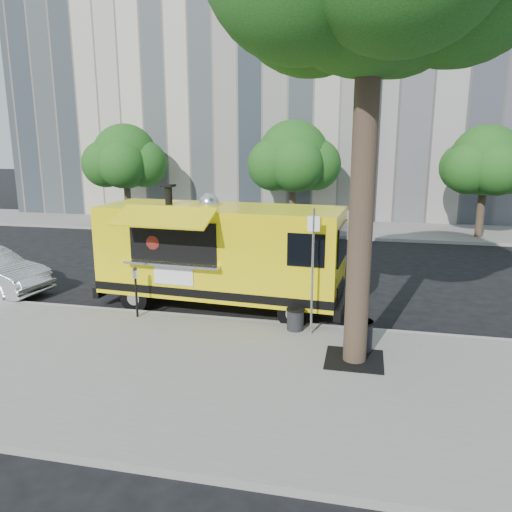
{
  "coord_description": "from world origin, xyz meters",
  "views": [
    {
      "loc": [
        2.67,
        -12.7,
        4.65
      ],
      "look_at": [
        -0.13,
        0.0,
        1.61
      ],
      "focal_mm": 35.0,
      "sensor_mm": 36.0,
      "label": 1
    }
  ],
  "objects_px": {
    "sign_post": "(313,265)",
    "trash_bin_left": "(360,334)",
    "far_tree_b": "(293,157)",
    "food_truck": "(219,253)",
    "trash_bin_right": "(295,318)",
    "parking_meter": "(136,286)",
    "far_tree_c": "(486,161)",
    "far_tree_a": "(125,157)"
  },
  "relations": [
    {
      "from": "far_tree_b",
      "to": "trash_bin_right",
      "type": "bearing_deg",
      "value": -81.31
    },
    {
      "from": "far_tree_a",
      "to": "food_truck",
      "type": "height_order",
      "value": "far_tree_a"
    },
    {
      "from": "far_tree_b",
      "to": "food_truck",
      "type": "xyz_separation_m",
      "value": [
        -0.2,
        -12.53,
        -2.22
      ]
    },
    {
      "from": "far_tree_b",
      "to": "food_truck",
      "type": "bearing_deg",
      "value": -90.92
    },
    {
      "from": "parking_meter",
      "to": "food_truck",
      "type": "xyz_separation_m",
      "value": [
        1.8,
        1.52,
        0.63
      ]
    },
    {
      "from": "far_tree_a",
      "to": "sign_post",
      "type": "height_order",
      "value": "far_tree_a"
    },
    {
      "from": "trash_bin_right",
      "to": "parking_meter",
      "type": "bearing_deg",
      "value": 179.81
    },
    {
      "from": "sign_post",
      "to": "food_truck",
      "type": "height_order",
      "value": "food_truck"
    },
    {
      "from": "far_tree_c",
      "to": "parking_meter",
      "type": "height_order",
      "value": "far_tree_c"
    },
    {
      "from": "far_tree_b",
      "to": "trash_bin_right",
      "type": "xyz_separation_m",
      "value": [
        2.15,
        -14.06,
        -3.4
      ]
    },
    {
      "from": "food_truck",
      "to": "trash_bin_left",
      "type": "xyz_separation_m",
      "value": [
        3.9,
        -2.42,
        -1.1
      ]
    },
    {
      "from": "parking_meter",
      "to": "trash_bin_right",
      "type": "bearing_deg",
      "value": -0.19
    },
    {
      "from": "sign_post",
      "to": "trash_bin_right",
      "type": "distance_m",
      "value": 1.48
    },
    {
      "from": "parking_meter",
      "to": "trash_bin_left",
      "type": "height_order",
      "value": "parking_meter"
    },
    {
      "from": "far_tree_b",
      "to": "food_truck",
      "type": "height_order",
      "value": "far_tree_b"
    },
    {
      "from": "far_tree_a",
      "to": "food_truck",
      "type": "bearing_deg",
      "value": -54.04
    },
    {
      "from": "far_tree_b",
      "to": "parking_meter",
      "type": "bearing_deg",
      "value": -98.1
    },
    {
      "from": "far_tree_b",
      "to": "sign_post",
      "type": "relative_size",
      "value": 1.83
    },
    {
      "from": "sign_post",
      "to": "food_truck",
      "type": "bearing_deg",
      "value": 147.95
    },
    {
      "from": "parking_meter",
      "to": "trash_bin_right",
      "type": "xyz_separation_m",
      "value": [
        4.15,
        -0.01,
        -0.54
      ]
    },
    {
      "from": "food_truck",
      "to": "far_tree_c",
      "type": "bearing_deg",
      "value": 57.01
    },
    {
      "from": "parking_meter",
      "to": "far_tree_a",
      "type": "bearing_deg",
      "value": 117.15
    },
    {
      "from": "parking_meter",
      "to": "trash_bin_left",
      "type": "relative_size",
      "value": 1.99
    },
    {
      "from": "far_tree_b",
      "to": "trash_bin_left",
      "type": "relative_size",
      "value": 8.19
    },
    {
      "from": "parking_meter",
      "to": "far_tree_b",
      "type": "bearing_deg",
      "value": 81.9
    },
    {
      "from": "far_tree_c",
      "to": "trash_bin_left",
      "type": "xyz_separation_m",
      "value": [
        -5.3,
        -14.65,
        -3.21
      ]
    },
    {
      "from": "sign_post",
      "to": "trash_bin_left",
      "type": "relative_size",
      "value": 4.47
    },
    {
      "from": "far_tree_b",
      "to": "trash_bin_right",
      "type": "height_order",
      "value": "far_tree_b"
    },
    {
      "from": "trash_bin_left",
      "to": "far_tree_c",
      "type": "bearing_deg",
      "value": 70.12
    },
    {
      "from": "far_tree_b",
      "to": "trash_bin_left",
      "type": "distance_m",
      "value": 15.76
    },
    {
      "from": "far_tree_a",
      "to": "parking_meter",
      "type": "bearing_deg",
      "value": -62.85
    },
    {
      "from": "far_tree_b",
      "to": "sign_post",
      "type": "height_order",
      "value": "far_tree_b"
    },
    {
      "from": "food_truck",
      "to": "trash_bin_right",
      "type": "height_order",
      "value": "food_truck"
    },
    {
      "from": "sign_post",
      "to": "parking_meter",
      "type": "bearing_deg",
      "value": 177.48
    },
    {
      "from": "far_tree_b",
      "to": "parking_meter",
      "type": "xyz_separation_m",
      "value": [
        -2.0,
        -14.05,
        -2.85
      ]
    },
    {
      "from": "far_tree_c",
      "to": "food_truck",
      "type": "height_order",
      "value": "far_tree_c"
    },
    {
      "from": "sign_post",
      "to": "parking_meter",
      "type": "xyz_separation_m",
      "value": [
        -4.55,
        0.2,
        -0.87
      ]
    },
    {
      "from": "parking_meter",
      "to": "trash_bin_left",
      "type": "xyz_separation_m",
      "value": [
        5.7,
        -0.9,
        -0.47
      ]
    },
    {
      "from": "far_tree_c",
      "to": "trash_bin_right",
      "type": "height_order",
      "value": "far_tree_c"
    },
    {
      "from": "parking_meter",
      "to": "food_truck",
      "type": "distance_m",
      "value": 2.44
    },
    {
      "from": "sign_post",
      "to": "trash_bin_left",
      "type": "bearing_deg",
      "value": -31.26
    },
    {
      "from": "sign_post",
      "to": "trash_bin_left",
      "type": "distance_m",
      "value": 1.9
    }
  ]
}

